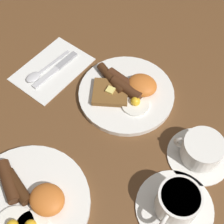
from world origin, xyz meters
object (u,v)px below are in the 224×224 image
at_px(teacup_near, 201,151).
at_px(knife, 58,67).
at_px(spoon, 38,73).
at_px(breakfast_plate_far, 27,203).
at_px(teacup_far, 177,203).
at_px(breakfast_plate_near, 127,91).

height_order(teacup_near, knife, teacup_near).
bearing_deg(spoon, breakfast_plate_far, 45.91).
distance_m(breakfast_plate_far, spoon, 0.36).
bearing_deg(spoon, teacup_far, 84.65).
bearing_deg(teacup_far, knife, -22.14).
height_order(breakfast_plate_far, teacup_far, teacup_far).
bearing_deg(teacup_far, spoon, -15.73).
bearing_deg(knife, teacup_near, 92.60).
distance_m(breakfast_plate_near, teacup_far, 0.32).
bearing_deg(breakfast_plate_near, teacup_near, 164.10).
relative_size(breakfast_plate_far, teacup_near, 1.85).
height_order(teacup_near, teacup_far, teacup_far).
xyz_separation_m(breakfast_plate_far, teacup_far, (-0.27, -0.16, 0.02)).
relative_size(knife, spoon, 1.05).
bearing_deg(breakfast_plate_near, breakfast_plate_far, 85.17).
distance_m(breakfast_plate_far, teacup_near, 0.40).
xyz_separation_m(knife, spoon, (0.03, 0.05, 0.00)).
distance_m(teacup_near, teacup_far, 0.14).
relative_size(breakfast_plate_near, teacup_far, 1.50).
bearing_deg(knife, teacup_far, 75.91).
height_order(breakfast_plate_near, knife, breakfast_plate_near).
distance_m(teacup_near, spoon, 0.48).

